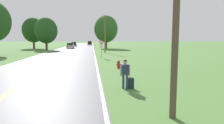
% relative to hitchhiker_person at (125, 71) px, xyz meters
% --- Properties ---
extents(hitchhiker_person, '(0.57, 0.42, 1.69)m').
position_rel_hitchhiker_person_xyz_m(hitchhiker_person, '(0.00, 0.00, 0.00)').
color(hitchhiker_person, navy).
rests_on(hitchhiker_person, ground).
extents(suitcase, '(0.45, 0.16, 0.67)m').
position_rel_hitchhiker_person_xyz_m(suitcase, '(0.30, 0.05, -0.72)').
color(suitcase, '#19282D').
rests_on(suitcase, ground).
extents(fire_hydrant, '(0.45, 0.29, 0.78)m').
position_rel_hitchhiker_person_xyz_m(fire_hydrant, '(0.69, 7.91, -0.64)').
color(fire_hydrant, red).
rests_on(fire_hydrant, ground).
extents(traffic_sign, '(0.60, 0.10, 2.64)m').
position_rel_hitchhiker_person_xyz_m(traffic_sign, '(-0.46, 18.35, 0.96)').
color(traffic_sign, gray).
rests_on(traffic_sign, ground).
extents(utility_pole_midground, '(1.80, 0.24, 7.53)m').
position_rel_hitchhiker_person_xyz_m(utility_pole_midground, '(0.82, 29.71, 2.88)').
color(utility_pole_midground, brown).
rests_on(utility_pole_midground, ground).
extents(tree_left_verge, '(6.26, 6.26, 8.96)m').
position_rel_hitchhiker_person_xyz_m(tree_left_verge, '(-18.77, 49.69, 4.31)').
color(tree_left_verge, brown).
rests_on(tree_left_verge, ground).
extents(tree_behind_sign, '(5.71, 5.71, 8.23)m').
position_rel_hitchhiker_person_xyz_m(tree_behind_sign, '(-13.41, 41.69, 3.90)').
color(tree_behind_sign, '#473828').
rests_on(tree_behind_sign, ground).
extents(tree_far_back, '(6.89, 6.89, 9.68)m').
position_rel_hitchhiker_person_xyz_m(tree_far_back, '(2.34, 48.19, 4.67)').
color(tree_far_back, brown).
rests_on(tree_far_back, ground).
extents(car_champagne_sedan_nearest, '(1.94, 4.54, 1.63)m').
position_rel_hitchhiker_person_xyz_m(car_champagne_sedan_nearest, '(-8.17, 49.20, -0.21)').
color(car_champagne_sedan_nearest, black).
rests_on(car_champagne_sedan_nearest, ground).
extents(car_dark_blue_suv_approaching, '(2.01, 4.77, 1.68)m').
position_rel_hitchhiker_person_xyz_m(car_dark_blue_suv_approaching, '(-8.60, 65.83, -0.14)').
color(car_dark_blue_suv_approaching, black).
rests_on(car_dark_blue_suv_approaching, ground).
extents(car_black_van_mid_near, '(1.90, 3.94, 1.81)m').
position_rel_hitchhiker_person_xyz_m(car_black_van_mid_near, '(-2.78, 78.67, -0.10)').
color(car_black_van_mid_near, black).
rests_on(car_black_van_mid_near, ground).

